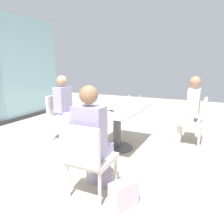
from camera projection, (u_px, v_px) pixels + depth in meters
ground_plane at (117, 148)px, 3.94m from camera, size 12.00×12.00×0.00m
dining_table_main at (117, 118)px, 3.82m from camera, size 1.33×0.83×0.73m
chair_side_end at (88, 156)px, 2.39m from camera, size 0.50×0.46×0.87m
chair_near_window at (61, 114)px, 4.34m from camera, size 0.46×0.51×0.87m
chair_front_right at (195, 118)px, 4.02m from camera, size 0.46×0.50×0.87m
person_side_end at (93, 135)px, 2.44m from camera, size 0.39×0.34×1.26m
person_near_window at (65, 105)px, 4.25m from camera, size 0.34×0.39×1.26m
person_front_right at (190, 107)px, 4.03m from camera, size 0.34×0.39×1.26m
wine_glass_0 at (129, 97)px, 4.10m from camera, size 0.07×0.07×0.18m
wine_glass_1 at (98, 103)px, 3.52m from camera, size 0.07×0.07×0.18m
wine_glass_2 at (119, 108)px, 3.13m from camera, size 0.07×0.07×0.18m
wine_glass_3 at (140, 98)px, 4.02m from camera, size 0.07×0.07×0.18m
coffee_cup at (114, 101)px, 4.26m from camera, size 0.08×0.08×0.09m
cell_phone_on_table at (111, 111)px, 3.55m from camera, size 0.14×0.16×0.01m
handbag_0 at (124, 194)px, 2.30m from camera, size 0.34×0.27×0.28m
handbag_1 at (83, 135)px, 4.21m from camera, size 0.33×0.24×0.28m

